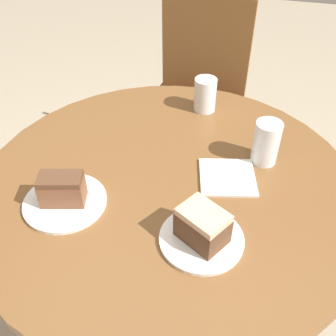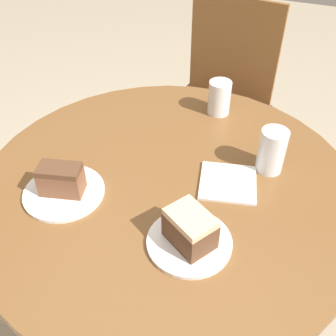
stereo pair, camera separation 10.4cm
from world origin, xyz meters
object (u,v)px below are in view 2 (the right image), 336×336
at_px(cake_slice_near, 61,179).
at_px(glass_water, 219,100).
at_px(cake_slice_far, 190,228).
at_px(glass_lemonade, 271,153).
at_px(plate_near, 64,192).
at_px(chair, 218,101).
at_px(plate_far, 189,242).

relative_size(cake_slice_near, glass_water, 1.07).
relative_size(cake_slice_near, cake_slice_far, 0.90).
height_order(cake_slice_far, glass_lemonade, glass_lemonade).
xyz_separation_m(plate_near, cake_slice_far, (0.36, -0.03, 0.05)).
bearing_deg(cake_slice_far, plate_near, 175.36).
bearing_deg(chair, cake_slice_near, -90.16).
xyz_separation_m(plate_near, glass_water, (0.26, 0.53, 0.04)).
bearing_deg(plate_near, cake_slice_near, 0.00).
xyz_separation_m(glass_lemonade, glass_water, (-0.21, 0.23, -0.01)).
height_order(glass_lemonade, glass_water, glass_lemonade).
bearing_deg(plate_near, plate_far, -4.64).
relative_size(chair, plate_far, 4.65).
distance_m(plate_near, plate_far, 0.36).
xyz_separation_m(plate_far, cake_slice_far, (0.00, 0.00, 0.05)).
bearing_deg(glass_water, cake_slice_far, -79.83).
bearing_deg(glass_water, chair, 104.51).
relative_size(plate_near, cake_slice_near, 1.75).
relative_size(plate_far, cake_slice_far, 1.48).
bearing_deg(glass_lemonade, plate_far, -109.05).
xyz_separation_m(plate_near, glass_lemonade, (0.47, 0.30, 0.05)).
bearing_deg(plate_near, glass_lemonade, 32.61).
height_order(plate_far, cake_slice_far, cake_slice_far).
xyz_separation_m(plate_near, cake_slice_near, (0.00, 0.00, 0.05)).
bearing_deg(plate_far, cake_slice_far, 0.00).
height_order(plate_near, cake_slice_near, cake_slice_near).
bearing_deg(glass_lemonade, glass_water, 133.52).
distance_m(chair, cake_slice_far, 1.13).
xyz_separation_m(plate_far, cake_slice_near, (-0.36, 0.03, 0.05)).
xyz_separation_m(plate_far, glass_water, (-0.10, 0.56, 0.04)).
distance_m(chair, glass_water, 0.60).
xyz_separation_m(chair, plate_near, (-0.13, -1.03, 0.27)).
bearing_deg(glass_water, plate_far, -79.83).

